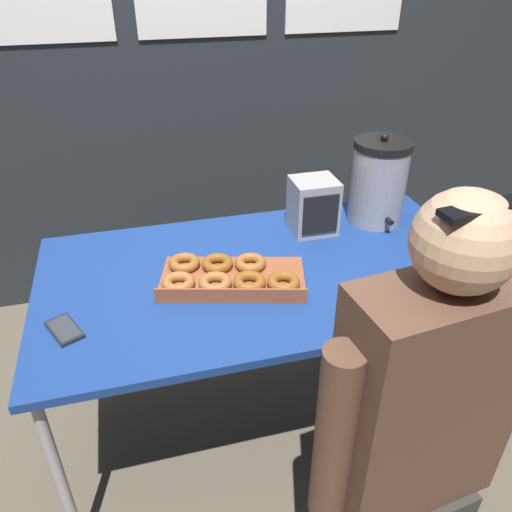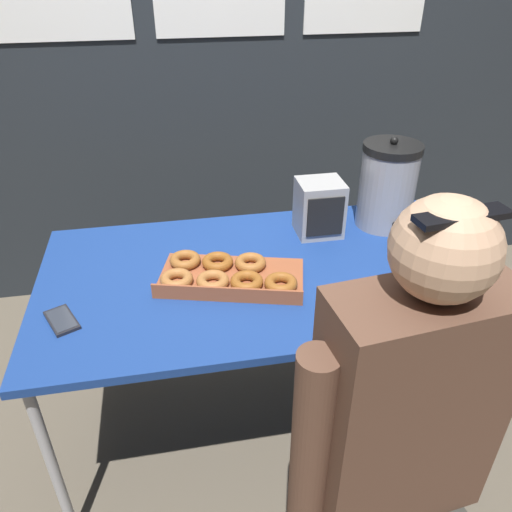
{
  "view_description": "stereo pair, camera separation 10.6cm",
  "coord_description": "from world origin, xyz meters",
  "views": [
    {
      "loc": [
        -0.4,
        -1.37,
        1.67
      ],
      "look_at": [
        -0.04,
        0.0,
        0.79
      ],
      "focal_mm": 35.0,
      "sensor_mm": 36.0,
      "label": 1
    },
    {
      "loc": [
        -0.3,
        -1.39,
        1.67
      ],
      "look_at": [
        -0.04,
        0.0,
        0.79
      ],
      "focal_mm": 35.0,
      "sensor_mm": 36.0,
      "label": 2
    }
  ],
  "objects": [
    {
      "name": "person_seated",
      "position": [
        0.18,
        -0.69,
        0.62
      ],
      "size": [
        0.56,
        0.26,
        1.3
      ],
      "rotation": [
        0.0,
        0.0,
        3.25
      ],
      "color": "#33332D",
      "rests_on": "ground"
    },
    {
      "name": "ground_plane",
      "position": [
        0.0,
        0.0,
        0.0
      ],
      "size": [
        12.0,
        12.0,
        0.0
      ],
      "primitive_type": "plane",
      "color": "brown"
    },
    {
      "name": "space_heater",
      "position": [
        0.25,
        0.22,
        0.83
      ],
      "size": [
        0.17,
        0.16,
        0.21
      ],
      "color": "#9E9E9E",
      "rests_on": "folding_table"
    },
    {
      "name": "folding_table",
      "position": [
        0.0,
        0.0,
        0.69
      ],
      "size": [
        1.53,
        0.84,
        0.73
      ],
      "color": "navy",
      "rests_on": "ground"
    },
    {
      "name": "back_wall",
      "position": [
        0.0,
        1.12,
        1.37
      ],
      "size": [
        6.0,
        0.11,
        2.73
      ],
      "color": "#23282D",
      "rests_on": "ground"
    },
    {
      "name": "coffee_urn",
      "position": [
        0.52,
        0.24,
        0.89
      ],
      "size": [
        0.22,
        0.25,
        0.36
      ],
      "color": "#939399",
      "rests_on": "folding_table"
    },
    {
      "name": "cell_phone",
      "position": [
        -0.65,
        -0.16,
        0.73
      ],
      "size": [
        0.12,
        0.15,
        0.01
      ],
      "rotation": [
        0.0,
        0.0,
        0.45
      ],
      "color": "black",
      "rests_on": "folding_table"
    },
    {
      "name": "donut_box",
      "position": [
        -0.14,
        -0.04,
        0.75
      ],
      "size": [
        0.52,
        0.36,
        0.05
      ],
      "rotation": [
        0.0,
        0.0,
        -0.26
      ],
      "color": "brown",
      "rests_on": "folding_table"
    }
  ]
}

